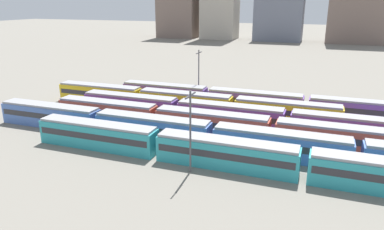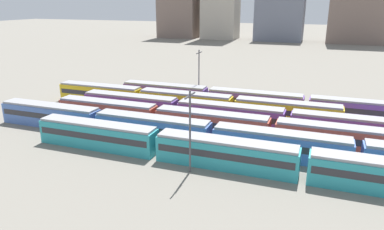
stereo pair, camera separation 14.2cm
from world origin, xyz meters
The scene contains 10 objects.
ground_plane centered at (0.00, 13.00, 0.00)m, with size 600.00×600.00×0.00m, color slate.
train_track_1 centered at (18.10, 5.20, 1.90)m, with size 74.70×3.06×3.75m.
train_track_2 centered at (25.80, 10.40, 1.90)m, with size 74.70×3.06×3.75m.
train_track_3 centered at (36.86, 15.60, 1.90)m, with size 93.60×3.06×3.75m.
train_track_4 centered at (7.90, 20.80, 1.90)m, with size 55.80×3.06×3.75m.
train_track_5 centered at (29.64, 26.00, 1.90)m, with size 74.70×3.06×3.75m.
catenary_pole_1 centered at (7.75, 29.05, 5.91)m, with size 0.24×3.20×10.70m.
catenary_pole_2 centered at (17.74, -2.81, 5.72)m, with size 0.24×3.20×10.33m.
distant_building_0 centered at (-49.09, 158.17, 20.56)m, with size 21.83×17.01×41.12m, color #7A665B.
distant_building_2 centered at (7.57, 158.17, 11.95)m, with size 24.47×15.62×23.89m, color slate.
Camera 2 is at (31.86, -40.37, 20.10)m, focal length 33.59 mm.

